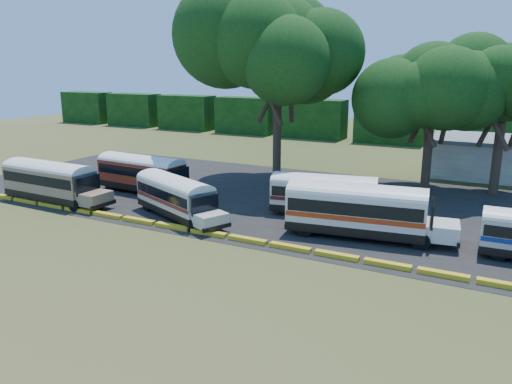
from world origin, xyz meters
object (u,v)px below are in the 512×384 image
at_px(bus_cream_west, 176,194).
at_px(bus_red, 143,171).
at_px(tree_west, 278,47).
at_px(bus_beige, 51,179).
at_px(bus_white_red, 360,208).

bearing_deg(bus_cream_west, bus_red, 169.38).
bearing_deg(tree_west, bus_red, -133.78).
distance_m(bus_beige, bus_white_red, 25.37).
bearing_deg(tree_west, bus_beige, -131.34).
relative_size(bus_cream_west, tree_west, 0.55).
distance_m(bus_beige, bus_cream_west, 11.79).
relative_size(bus_beige, bus_white_red, 0.93).
xyz_separation_m(bus_beige, tree_west, (13.48, 15.33, 10.81)).
bearing_deg(bus_red, bus_beige, -123.25).
distance_m(bus_red, bus_white_red, 20.76).
xyz_separation_m(bus_red, tree_west, (8.85, 9.24, 10.84)).
bearing_deg(bus_beige, tree_west, 50.55).
xyz_separation_m(bus_red, bus_white_red, (20.55, -2.95, 0.11)).
bearing_deg(tree_west, bus_cream_west, -97.18).
bearing_deg(bus_white_red, bus_red, 164.29).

